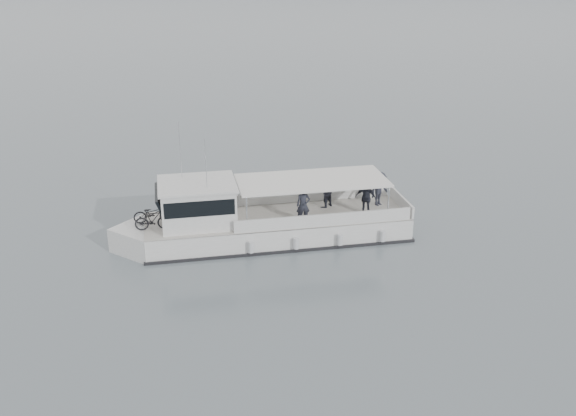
# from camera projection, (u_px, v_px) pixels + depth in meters

# --- Properties ---
(ground) EXTENTS (1400.00, 1400.00, 0.00)m
(ground) POSITION_uv_depth(u_px,v_px,m) (150.00, 242.00, 30.50)
(ground) COLOR slate
(ground) RESTS_ON ground
(tour_boat) EXTENTS (13.96, 7.39, 5.94)m
(tour_boat) POSITION_uv_depth(u_px,v_px,m) (252.00, 222.00, 30.29)
(tour_boat) COLOR white
(tour_boat) RESTS_ON ground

